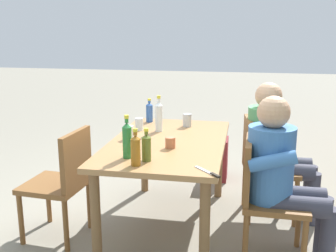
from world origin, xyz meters
name	(u,v)px	position (x,y,z in m)	size (l,w,h in m)	color
ground_plane	(168,225)	(0.00, 0.00, 0.00)	(24.00, 24.00, 0.00)	gray
dining_table	(168,152)	(0.00, 0.00, 0.64)	(1.51, 0.90, 0.74)	#A37547
chair_far_right	(264,193)	(0.34, 0.75, 0.49)	(0.45, 0.45, 0.87)	brown
chair_far_left	(261,162)	(-0.33, 0.75, 0.49)	(0.48, 0.48, 0.87)	brown
chair_near_right	(63,179)	(0.35, -0.75, 0.49)	(0.48, 0.48, 0.87)	brown
person_in_white_shirt	(282,172)	(0.34, 0.86, 0.66)	(0.47, 0.61, 1.18)	#3D70B2
person_in_plaid_shirt	(275,144)	(-0.34, 0.86, 0.66)	(0.47, 0.61, 1.18)	#4C935B
bottle_olive	(146,147)	(0.52, -0.05, 0.83)	(0.06, 0.06, 0.23)	#566623
bottle_clear	(159,116)	(-0.28, -0.13, 0.87)	(0.06, 0.06, 0.31)	white
bottle_blue	(149,112)	(-0.61, -0.30, 0.83)	(0.06, 0.06, 0.23)	#2D56A3
bottle_amber	(136,150)	(0.63, -0.09, 0.84)	(0.06, 0.06, 0.25)	#996019
bottle_green	(127,140)	(0.48, -0.19, 0.87)	(0.06, 0.06, 0.30)	#287A38
cup_white	(129,132)	(0.00, -0.32, 0.79)	(0.07, 0.07, 0.11)	white
cup_glass	(139,124)	(-0.28, -0.31, 0.79)	(0.07, 0.07, 0.11)	silver
cup_steel	(187,120)	(-0.50, 0.08, 0.79)	(0.08, 0.08, 0.12)	#B2B7BC
cup_terracotta	(170,143)	(0.20, 0.06, 0.78)	(0.08, 0.08, 0.08)	#BC6B47
table_knife	(209,172)	(0.68, 0.39, 0.74)	(0.19, 0.18, 0.01)	silver
backpack_by_near_side	(218,159)	(-1.16, 0.33, 0.22)	(0.29, 0.24, 0.45)	maroon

